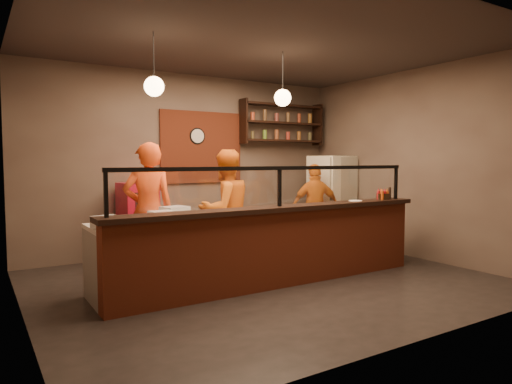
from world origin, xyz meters
TOP-DOWN VIEW (x-y plane):
  - floor at (0.00, 0.00)m, footprint 6.00×6.00m
  - ceiling at (0.00, 0.00)m, footprint 6.00×6.00m
  - wall_back at (0.00, 2.50)m, footprint 6.00×0.00m
  - wall_left at (-3.00, 0.00)m, footprint 0.00×5.00m
  - wall_right at (3.00, 0.00)m, footprint 0.00×5.00m
  - wall_front at (0.00, -2.50)m, footprint 6.00×0.00m
  - brick_patch at (0.20, 2.47)m, footprint 1.60×0.04m
  - service_counter at (0.00, -0.30)m, footprint 4.60×0.25m
  - counter_ledge at (0.00, -0.30)m, footprint 4.70×0.37m
  - worktop_cabinet at (0.00, 0.20)m, footprint 4.60×0.75m
  - worktop at (0.00, 0.20)m, footprint 4.60×0.75m
  - sneeze_guard at (0.00, -0.30)m, footprint 4.50×0.05m
  - wall_shelving at (1.90, 2.32)m, footprint 1.84×0.28m
  - wall_clock at (0.10, 2.46)m, footprint 0.30×0.04m
  - pendant_left at (-1.50, 0.20)m, footprint 0.24×0.24m
  - pendant_right at (0.40, 0.20)m, footprint 0.24×0.24m
  - cook_left at (-1.31, 1.04)m, footprint 0.78×0.60m
  - cook_mid at (-0.17, 0.89)m, footprint 0.96×0.79m
  - cook_right at (1.94, 1.32)m, footprint 1.01×0.67m
  - fridge at (2.60, 1.62)m, footprint 0.81×0.77m
  - red_cooler at (-1.11, 2.15)m, footprint 0.61×0.57m
  - pizza_dough at (0.34, 0.19)m, footprint 0.51×0.51m
  - prep_tub_a at (-1.44, 0.17)m, footprint 0.30×0.25m
  - prep_tub_b at (-1.17, 0.40)m, footprint 0.38×0.33m
  - prep_tub_c at (-2.15, 0.04)m, footprint 0.32×0.28m
  - rolling_pin at (-0.96, 0.36)m, footprint 0.33×0.25m
  - condiment_caddy at (1.95, -0.28)m, footprint 0.20×0.18m
  - pepper_mill at (2.13, -0.26)m, footprint 0.05×0.05m
  - small_plate at (1.37, -0.29)m, footprint 0.26×0.26m

SIDE VIEW (x-z plane):
  - floor at x=0.00m, z-range 0.00..0.00m
  - worktop_cabinet at x=0.00m, z-range 0.00..0.85m
  - service_counter at x=0.00m, z-range 0.00..1.00m
  - red_cooler at x=-1.11m, z-range 0.00..1.30m
  - cook_right at x=1.94m, z-range 0.00..1.60m
  - fridge at x=2.60m, z-range 0.00..1.75m
  - worktop at x=0.00m, z-range 0.85..0.90m
  - pizza_dough at x=0.34m, z-range 0.90..0.91m
  - cook_mid at x=-0.17m, z-range 0.00..1.82m
  - rolling_pin at x=-0.96m, z-range 0.90..0.96m
  - cook_left at x=-1.31m, z-range 0.00..1.91m
  - prep_tub_c at x=-2.15m, z-range 0.90..1.04m
  - prep_tub_a at x=-1.44m, z-range 0.90..1.04m
  - prep_tub_b at x=-1.17m, z-range 0.90..1.06m
  - counter_ledge at x=0.00m, z-range 1.00..1.06m
  - small_plate at x=1.37m, z-range 1.06..1.07m
  - condiment_caddy at x=1.95m, z-range 1.06..1.15m
  - pepper_mill at x=2.13m, z-range 1.06..1.24m
  - sneeze_guard at x=0.00m, z-range 1.11..1.63m
  - wall_back at x=0.00m, z-range -1.40..4.60m
  - wall_left at x=-3.00m, z-range -0.90..4.10m
  - wall_right at x=3.00m, z-range -0.90..4.10m
  - wall_front at x=0.00m, z-range -1.40..4.60m
  - brick_patch at x=0.20m, z-range 1.25..2.55m
  - wall_clock at x=0.10m, z-range 1.95..2.25m
  - wall_shelving at x=1.90m, z-range 1.98..2.83m
  - pendant_left at x=-1.50m, z-range 2.17..2.94m
  - pendant_right at x=0.40m, z-range 2.17..2.94m
  - ceiling at x=0.00m, z-range 3.20..3.20m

